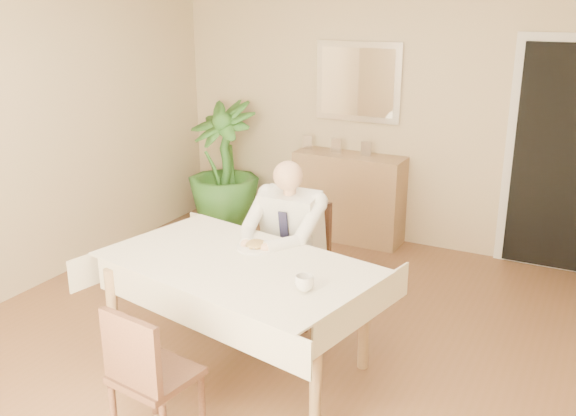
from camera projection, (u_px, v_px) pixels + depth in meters
The scene contains 17 objects.
room at pixel (262, 170), 3.98m from camera, with size 5.00×5.02×2.60m.
doorway at pixel (562, 160), 5.48m from camera, with size 0.96×0.07×2.10m.
mirror at pixel (358, 82), 6.14m from camera, with size 0.86×0.04×0.76m.
dining_table at pixel (238, 274), 4.03m from camera, with size 1.91×1.35×0.75m.
chair_far at pixel (300, 252), 4.82m from camera, with size 0.45×0.45×0.89m.
chair_near at pixel (146, 372), 3.35m from camera, with size 0.44×0.44×0.83m.
seated_man at pixel (282, 240), 4.52m from camera, with size 0.48×0.72×1.24m.
plate at pixel (256, 247), 4.21m from camera, with size 0.26×0.26×0.02m, color white.
food at pixel (256, 244), 4.20m from camera, with size 0.14×0.14×0.06m, color olive.
knife at pixel (257, 249), 4.13m from camera, with size 0.01×0.01×0.13m, color silver.
fork at pixel (246, 247), 4.17m from camera, with size 0.01×0.01×0.13m, color silver.
coffee_mug at pixel (304, 283), 3.60m from camera, with size 0.11×0.11×0.09m, color white.
sideboard at pixel (348, 197), 6.36m from camera, with size 1.09×0.37×0.87m, color olive.
photo_frame_left at pixel (307, 142), 6.43m from camera, with size 0.10×0.02×0.14m, color silver.
photo_frame_center at pixel (336, 145), 6.30m from camera, with size 0.10×0.02×0.14m, color silver.
photo_frame_right at pixel (366, 149), 6.15m from camera, with size 0.10×0.02×0.14m, color silver.
potted_palm at pixel (223, 166), 6.65m from camera, with size 0.74×0.74×1.32m, color #2A5E20.
Camera 1 is at (1.92, -3.35, 2.33)m, focal length 40.00 mm.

